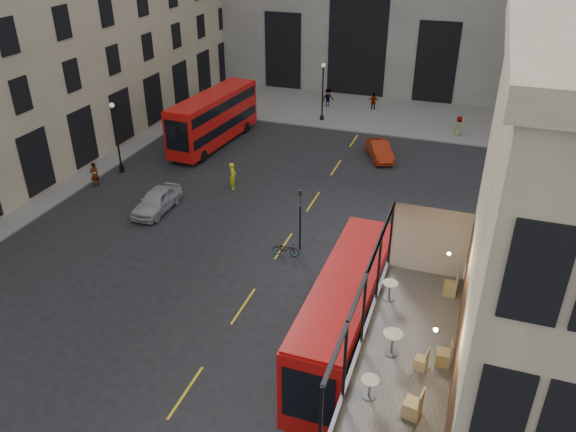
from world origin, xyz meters
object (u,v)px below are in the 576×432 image
(car_a, at_px, (157,200))
(pedestrian_d, at_px, (459,126))
(cafe_chair_b, at_px, (421,362))
(cafe_table_mid, at_px, (393,340))
(street_lamp_a, at_px, (117,142))
(pedestrian_e, at_px, (94,175))
(pedestrian_c, at_px, (374,102))
(cafe_table_far, at_px, (390,288))
(bicycle, at_px, (286,249))
(traffic_light_far, at_px, (204,105))
(car_b, at_px, (380,150))
(cafe_chair_c, at_px, (443,357))
(pedestrian_a, at_px, (224,103))
(car_c, at_px, (202,118))
(bus_far, at_px, (214,116))
(traffic_light_near, at_px, (300,212))
(cafe_chair_d, at_px, (450,288))
(cyclist, at_px, (233,176))
(cafe_table_near, at_px, (370,385))
(street_lamp_b, at_px, (323,96))
(bus_near, at_px, (345,312))
(pedestrian_b, at_px, (328,98))

(car_a, height_order, pedestrian_d, pedestrian_d)
(cafe_chair_b, bearing_deg, cafe_table_mid, 158.71)
(street_lamp_a, xyz_separation_m, pedestrian_e, (-0.30, -2.75, -1.49))
(pedestrian_c, bearing_deg, cafe_table_far, 103.74)
(bicycle, xyz_separation_m, pedestrian_e, (-15.75, 4.15, 0.50))
(traffic_light_far, height_order, pedestrian_e, traffic_light_far)
(car_b, distance_m, cafe_chair_c, 28.11)
(pedestrian_a, bearing_deg, traffic_light_far, -70.58)
(car_a, distance_m, car_c, 16.55)
(bus_far, relative_size, cafe_chair_b, 14.28)
(bus_far, height_order, car_c, bus_far)
(street_lamp_a, distance_m, cafe_chair_b, 30.40)
(traffic_light_near, relative_size, cafe_chair_d, 4.06)
(car_c, distance_m, cyclist, 13.76)
(pedestrian_c, bearing_deg, pedestrian_a, 21.92)
(traffic_light_far, bearing_deg, cafe_table_mid, -53.18)
(pedestrian_d, bearing_deg, traffic_light_near, 152.01)
(cafe_chair_c, bearing_deg, traffic_light_near, 125.73)
(bus_far, xyz_separation_m, cafe_table_mid, (18.87, -25.58, 2.75))
(bus_far, relative_size, cafe_chair_c, 11.87)
(cafe_table_near, distance_m, cafe_table_mid, 2.11)
(car_b, bearing_deg, pedestrian_c, 78.84)
(bicycle, relative_size, pedestrian_d, 0.89)
(street_lamp_b, distance_m, cafe_chair_d, 33.17)
(bus_near, xyz_separation_m, cafe_table_near, (2.22, -6.50, 2.75))
(street_lamp_b, xyz_separation_m, bus_far, (-6.85, -8.50, -0.01))
(bus_near, distance_m, pedestrian_c, 34.66)
(bus_near, distance_m, cafe_table_far, 3.71)
(car_b, xyz_separation_m, cafe_table_near, (4.96, -29.06, 4.38))
(street_lamp_b, distance_m, car_b, 9.96)
(car_a, height_order, cafe_chair_d, cafe_chair_d)
(bus_near, xyz_separation_m, bus_far, (-16.35, 21.17, 0.08))
(street_lamp_b, xyz_separation_m, bicycle, (4.45, -22.90, -1.99))
(car_a, distance_m, cafe_table_far, 20.27)
(bus_near, bearing_deg, pedestrian_b, 106.59)
(pedestrian_e, bearing_deg, bus_far, 176.41)
(bus_far, height_order, cafe_table_far, cafe_table_far)
(bus_far, relative_size, pedestrian_b, 5.57)
(pedestrian_a, bearing_deg, pedestrian_d, 13.58)
(bus_near, height_order, car_a, bus_near)
(bus_far, relative_size, cafe_chair_d, 11.57)
(traffic_light_far, bearing_deg, car_a, -75.54)
(traffic_light_near, height_order, bicycle, traffic_light_near)
(pedestrian_e, relative_size, cafe_chair_d, 1.94)
(cyclist, bearing_deg, bus_far, 16.72)
(cafe_table_near, bearing_deg, pedestrian_c, 100.86)
(pedestrian_d, bearing_deg, car_c, 92.34)
(bus_near, bearing_deg, car_c, 127.88)
(car_b, distance_m, pedestrian_d, 9.09)
(traffic_light_near, height_order, pedestrian_a, traffic_light_near)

